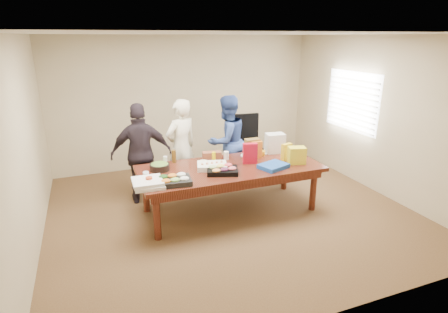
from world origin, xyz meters
name	(u,v)px	position (x,y,z in m)	size (l,w,h in m)	color
floor	(230,211)	(0.00, 0.00, -0.01)	(5.50, 5.00, 0.02)	#47301E
ceiling	(231,33)	(0.00, 0.00, 2.71)	(5.50, 5.00, 0.02)	white
wall_back	(186,102)	(0.00, 2.50, 1.35)	(5.50, 0.04, 2.70)	beige
wall_front	(337,193)	(0.00, -2.50, 1.35)	(5.50, 0.04, 2.70)	beige
wall_left	(24,148)	(-2.75, 0.00, 1.35)	(0.04, 5.00, 2.70)	beige
wall_right	(375,115)	(2.75, 0.00, 1.35)	(0.04, 5.00, 2.70)	beige
window_panel	(352,101)	(2.72, 0.60, 1.50)	(0.03, 1.40, 1.10)	white
window_blinds	(350,101)	(2.68, 0.60, 1.50)	(0.04, 1.36, 1.00)	beige
conference_table	(230,189)	(0.00, 0.00, 0.38)	(2.80, 1.20, 0.75)	#4C1C0F
office_chair	(251,149)	(0.93, 1.21, 0.59)	(0.60, 0.60, 1.18)	black
person_center	(181,147)	(-0.52, 0.96, 0.84)	(0.61, 0.40, 1.68)	#EFEBCE
person_right	(227,141)	(0.36, 1.04, 0.84)	(0.82, 0.64, 1.68)	#324D96
person_left	(142,154)	(-1.22, 0.86, 0.84)	(0.98, 0.41, 1.67)	black
veggie_tray	(174,181)	(-0.97, -0.34, 0.79)	(0.46, 0.36, 0.07)	black
fruit_tray	(222,171)	(-0.21, -0.21, 0.78)	(0.45, 0.35, 0.07)	black
sheet_cake	(212,166)	(-0.29, 0.02, 0.79)	(0.44, 0.33, 0.08)	white
salad_bowl	(160,167)	(-1.05, 0.24, 0.80)	(0.30, 0.30, 0.10)	black
chip_bag_blue	(273,166)	(0.60, -0.30, 0.78)	(0.42, 0.31, 0.06)	#1A4BA7
chip_bag_red	(250,153)	(0.35, 0.03, 0.91)	(0.22, 0.09, 0.33)	#B70D24
chip_bag_yellow	(286,152)	(0.97, -0.03, 0.89)	(0.18, 0.07, 0.27)	yellow
chip_bag_orange	(256,150)	(0.56, 0.24, 0.89)	(0.18, 0.08, 0.28)	orange
mayo_jar	(226,155)	(0.07, 0.35, 0.82)	(0.08, 0.08, 0.13)	white
mustard_bottle	(214,157)	(-0.16, 0.29, 0.83)	(0.06, 0.06, 0.17)	#FDDE02
dressing_bottle	(174,156)	(-0.76, 0.49, 0.85)	(0.07, 0.07, 0.21)	#5B3F12
ranch_bottle	(165,162)	(-0.94, 0.33, 0.84)	(0.06, 0.06, 0.18)	white
banana_bunch	(259,153)	(0.67, 0.37, 0.79)	(0.22, 0.13, 0.07)	yellow
bread_loaf	(212,155)	(-0.14, 0.45, 0.81)	(0.30, 0.13, 0.12)	brown
kraft_bag	(252,148)	(0.52, 0.30, 0.91)	(0.24, 0.14, 0.31)	brown
red_cup	(149,181)	(-1.30, -0.29, 0.81)	(0.09, 0.09, 0.12)	#B13E1A
clear_cup_a	(146,176)	(-1.30, -0.08, 0.80)	(0.08, 0.08, 0.11)	white
clear_cup_b	(146,176)	(-1.30, -0.06, 0.81)	(0.08, 0.08, 0.11)	silver
pizza_box_lower	(149,185)	(-1.30, -0.33, 0.77)	(0.40, 0.40, 0.05)	white
pizza_box_upper	(147,181)	(-1.32, -0.32, 0.82)	(0.40, 0.40, 0.05)	white
plate_a	(262,153)	(0.77, 0.43, 0.76)	(0.23, 0.23, 0.01)	silver
plate_b	(248,155)	(0.49, 0.37, 0.76)	(0.26, 0.26, 0.02)	white
dip_bowl_a	(248,156)	(0.43, 0.28, 0.78)	(0.17, 0.17, 0.07)	beige
dip_bowl_b	(203,163)	(-0.36, 0.24, 0.78)	(0.14, 0.14, 0.06)	beige
grocery_bag_white	(275,143)	(0.99, 0.39, 0.92)	(0.31, 0.22, 0.33)	white
grocery_bag_yellow	(297,155)	(1.04, -0.23, 0.88)	(0.26, 0.18, 0.26)	yellow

